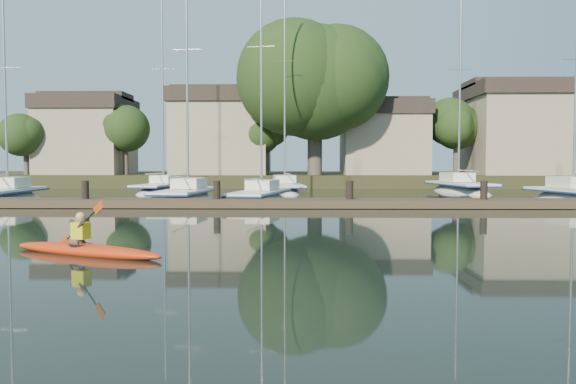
{
  "coord_description": "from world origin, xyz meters",
  "views": [
    {
      "loc": [
        0.73,
        -11.24,
        2.02
      ],
      "look_at": [
        0.42,
        4.33,
        1.2
      ],
      "focal_mm": 35.0,
      "sensor_mm": 36.0,
      "label": 1
    }
  ],
  "objects_px": {
    "kayak": "(85,248)",
    "sailboat_0": "(6,204)",
    "sailboat_2": "(260,205)",
    "sailboat_4": "(575,206)",
    "sailboat_7": "(460,196)",
    "sailboat_1": "(187,204)",
    "dock": "(283,203)",
    "sailboat_5": "(163,195)",
    "sailboat_6": "(285,195)"
  },
  "relations": [
    {
      "from": "kayak",
      "to": "sailboat_1",
      "type": "bearing_deg",
      "value": 117.31
    },
    {
      "from": "sailboat_7",
      "to": "sailboat_0",
      "type": "bearing_deg",
      "value": -168.3
    },
    {
      "from": "kayak",
      "to": "sailboat_0",
      "type": "height_order",
      "value": "sailboat_0"
    },
    {
      "from": "sailboat_6",
      "to": "dock",
      "type": "bearing_deg",
      "value": -95.85
    },
    {
      "from": "sailboat_4",
      "to": "sailboat_2",
      "type": "bearing_deg",
      "value": 171.06
    },
    {
      "from": "sailboat_1",
      "to": "sailboat_0",
      "type": "bearing_deg",
      "value": -174.1
    },
    {
      "from": "kayak",
      "to": "sailboat_4",
      "type": "bearing_deg",
      "value": 65.24
    },
    {
      "from": "sailboat_5",
      "to": "sailboat_4",
      "type": "bearing_deg",
      "value": -13.71
    },
    {
      "from": "dock",
      "to": "sailboat_2",
      "type": "distance_m",
      "value": 4.0
    },
    {
      "from": "sailboat_0",
      "to": "sailboat_2",
      "type": "bearing_deg",
      "value": -4.96
    },
    {
      "from": "kayak",
      "to": "sailboat_4",
      "type": "relative_size",
      "value": 0.31
    },
    {
      "from": "sailboat_7",
      "to": "sailboat_6",
      "type": "bearing_deg",
      "value": 173.05
    },
    {
      "from": "sailboat_1",
      "to": "sailboat_2",
      "type": "bearing_deg",
      "value": -3.63
    },
    {
      "from": "sailboat_0",
      "to": "sailboat_7",
      "type": "height_order",
      "value": "sailboat_7"
    },
    {
      "from": "sailboat_4",
      "to": "sailboat_5",
      "type": "height_order",
      "value": "sailboat_5"
    },
    {
      "from": "dock",
      "to": "sailboat_6",
      "type": "bearing_deg",
      "value": 91.08
    },
    {
      "from": "sailboat_2",
      "to": "sailboat_6",
      "type": "xyz_separation_m",
      "value": [
        1.05,
        9.21,
        -0.01
      ]
    },
    {
      "from": "sailboat_0",
      "to": "kayak",
      "type": "bearing_deg",
      "value": -61.41
    },
    {
      "from": "kayak",
      "to": "sailboat_2",
      "type": "relative_size",
      "value": 0.29
    },
    {
      "from": "sailboat_1",
      "to": "sailboat_2",
      "type": "relative_size",
      "value": 1.0
    },
    {
      "from": "sailboat_6",
      "to": "sailboat_7",
      "type": "xyz_separation_m",
      "value": [
        11.86,
        -0.02,
        -0.04
      ]
    },
    {
      "from": "sailboat_1",
      "to": "sailboat_4",
      "type": "bearing_deg",
      "value": 3.61
    },
    {
      "from": "sailboat_7",
      "to": "sailboat_1",
      "type": "bearing_deg",
      "value": -159.73
    },
    {
      "from": "sailboat_4",
      "to": "sailboat_7",
      "type": "xyz_separation_m",
      "value": [
        -3.44,
        8.93,
        -0.01
      ]
    },
    {
      "from": "kayak",
      "to": "sailboat_0",
      "type": "relative_size",
      "value": 0.32
    },
    {
      "from": "dock",
      "to": "sailboat_2",
      "type": "bearing_deg",
      "value": 108.9
    },
    {
      "from": "sailboat_0",
      "to": "sailboat_5",
      "type": "distance_m",
      "value": 10.66
    },
    {
      "from": "sailboat_4",
      "to": "sailboat_5",
      "type": "distance_m",
      "value": 25.21
    },
    {
      "from": "kayak",
      "to": "sailboat_7",
      "type": "height_order",
      "value": "sailboat_7"
    },
    {
      "from": "sailboat_1",
      "to": "sailboat_4",
      "type": "xyz_separation_m",
      "value": [
        20.29,
        -0.3,
        -0.02
      ]
    },
    {
      "from": "sailboat_0",
      "to": "sailboat_5",
      "type": "relative_size",
      "value": 0.86
    },
    {
      "from": "sailboat_0",
      "to": "sailboat_1",
      "type": "relative_size",
      "value": 0.89
    },
    {
      "from": "sailboat_1",
      "to": "sailboat_6",
      "type": "relative_size",
      "value": 0.9
    },
    {
      "from": "dock",
      "to": "sailboat_1",
      "type": "height_order",
      "value": "sailboat_1"
    },
    {
      "from": "sailboat_1",
      "to": "sailboat_7",
      "type": "distance_m",
      "value": 18.93
    },
    {
      "from": "sailboat_4",
      "to": "sailboat_6",
      "type": "relative_size",
      "value": 0.84
    },
    {
      "from": "sailboat_5",
      "to": "sailboat_7",
      "type": "distance_m",
      "value": 20.22
    },
    {
      "from": "sailboat_5",
      "to": "sailboat_7",
      "type": "bearing_deg",
      "value": 7.12
    },
    {
      "from": "dock",
      "to": "sailboat_2",
      "type": "height_order",
      "value": "sailboat_2"
    },
    {
      "from": "sailboat_1",
      "to": "kayak",
      "type": "bearing_deg",
      "value": -81.4
    },
    {
      "from": "sailboat_0",
      "to": "sailboat_2",
      "type": "xyz_separation_m",
      "value": [
        13.53,
        -0.32,
        0.03
      ]
    },
    {
      "from": "kayak",
      "to": "sailboat_4",
      "type": "height_order",
      "value": "sailboat_4"
    },
    {
      "from": "sailboat_1",
      "to": "sailboat_4",
      "type": "height_order",
      "value": "sailboat_1"
    },
    {
      "from": "sailboat_6",
      "to": "kayak",
      "type": "bearing_deg",
      "value": -105.04
    },
    {
      "from": "sailboat_0",
      "to": "sailboat_2",
      "type": "distance_m",
      "value": 13.53
    },
    {
      "from": "sailboat_1",
      "to": "sailboat_7",
      "type": "xyz_separation_m",
      "value": [
        16.85,
        8.63,
        -0.03
      ]
    },
    {
      "from": "sailboat_2",
      "to": "sailboat_5",
      "type": "xyz_separation_m",
      "value": [
        -7.31,
        8.98,
        -0.01
      ]
    },
    {
      "from": "sailboat_5",
      "to": "sailboat_1",
      "type": "bearing_deg",
      "value": -61.69
    },
    {
      "from": "sailboat_4",
      "to": "sailboat_0",
      "type": "bearing_deg",
      "value": 170.03
    },
    {
      "from": "sailboat_5",
      "to": "sailboat_7",
      "type": "height_order",
      "value": "sailboat_5"
    }
  ]
}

